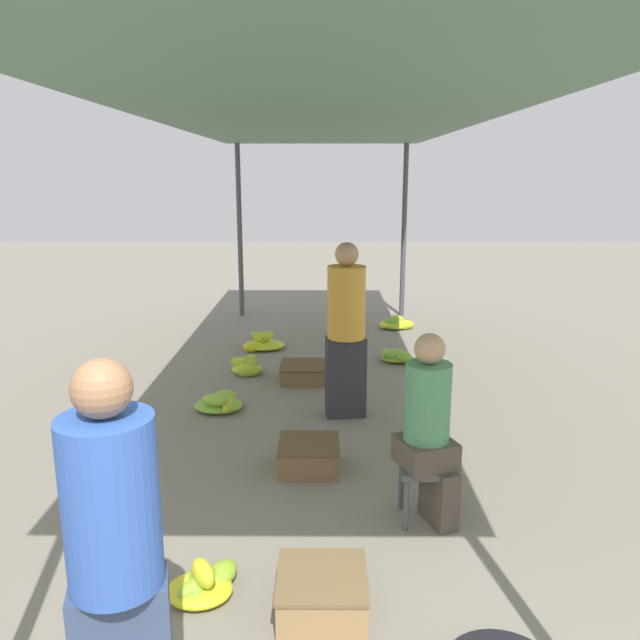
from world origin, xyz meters
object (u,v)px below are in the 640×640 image
banana_pile_left_0 (204,583)px  crate_mid (303,372)px  banana_pile_left_3 (246,367)px  banana_pile_right_2 (395,356)px  crate_far (322,595)px  banana_pile_right_0 (396,323)px  vendor_seated (429,427)px  shopper_walking_mid (346,328)px  banana_pile_left_2 (262,343)px  stool (424,475)px  vendor_foreground (116,562)px  banana_pile_left_1 (221,403)px  crate_near (309,455)px  banana_pile_right_1 (432,442)px

banana_pile_left_0 → crate_mid: size_ratio=0.81×
banana_pile_left_3 → crate_mid: size_ratio=0.79×
banana_pile_right_2 → crate_far: 4.68m
banana_pile_right_0 → crate_far: bearing=-99.8°
banana_pile_right_2 → crate_mid: same height
crate_mid → crate_far: size_ratio=1.09×
vendor_seated → crate_mid: size_ratio=2.51×
crate_mid → banana_pile_left_3: bearing=159.8°
vendor_seated → banana_pile_right_0: (0.40, 5.40, -0.60)m
banana_pile_left_0 → banana_pile_right_2: bearing=70.8°
crate_mid → crate_far: (0.23, -3.87, 0.03)m
crate_mid → shopper_walking_mid: bearing=-67.2°
banana_pile_left_2 → crate_far: crate_far is taller
banana_pile_right_0 → shopper_walking_mid: bearing=-104.0°
stool → banana_pile_left_2: size_ratio=0.71×
stool → banana_pile_right_2: (0.21, 3.65, -0.25)m
banana_pile_left_3 → crate_mid: 0.72m
vendor_foreground → banana_pile_left_1: size_ratio=3.48×
vendor_foreground → banana_pile_left_1: 3.83m
vendor_seated → banana_pile_left_1: size_ratio=2.73×
vendor_seated → crate_near: (-0.81, 0.75, -0.56)m
banana_pile_left_1 → crate_far: crate_far is taller
banana_pile_left_1 → crate_near: size_ratio=1.00×
banana_pile_left_1 → banana_pile_right_0: banana_pile_left_1 is taller
vendor_foreground → crate_far: 1.34m
vendor_foreground → stool: vendor_foreground is taller
vendor_foreground → crate_near: vendor_foreground is taller
banana_pile_right_0 → shopper_walking_mid: (-0.88, -3.52, 0.80)m
stool → crate_far: stool is taller
banana_pile_right_2 → crate_far: bearing=-101.0°
banana_pile_left_2 → banana_pile_right_1: size_ratio=1.30×
crate_near → shopper_walking_mid: 1.40m
crate_far → vendor_foreground: bearing=-134.2°
banana_pile_left_3 → crate_far: bearing=-77.6°
banana_pile_left_0 → banana_pile_left_2: size_ratio=0.73×
banana_pile_left_0 → crate_mid: bearing=83.4°
banana_pile_right_0 → crate_mid: 2.80m
banana_pile_right_2 → shopper_walking_mid: (-0.68, -1.78, 0.80)m
banana_pile_right_2 → shopper_walking_mid: size_ratio=0.28×
banana_pile_left_2 → stool: bearing=-70.4°
banana_pile_left_0 → banana_pile_right_1: (1.57, 1.79, 0.04)m
banana_pile_left_0 → vendor_foreground: bearing=-97.1°
vendor_foreground → banana_pile_left_3: 4.98m
vendor_foreground → banana_pile_right_2: 5.70m
banana_pile_left_3 → banana_pile_right_0: 2.98m
vendor_foreground → crate_mid: bearing=83.3°
banana_pile_left_1 → crate_near: 1.55m
banana_pile_right_2 → vendor_seated: bearing=-93.0°
vendor_seated → banana_pile_right_2: (0.19, 3.66, -0.60)m
vendor_seated → banana_pile_right_1: vendor_seated is taller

